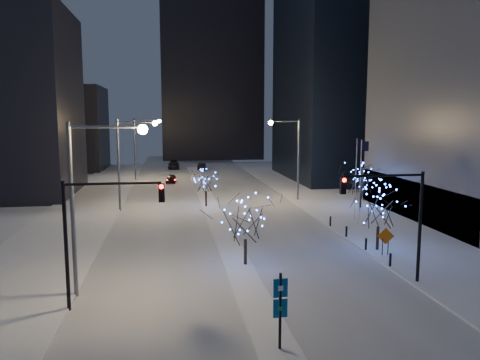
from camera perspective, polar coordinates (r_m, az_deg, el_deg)
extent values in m
plane|color=silver|center=(27.31, 1.66, -14.36)|extent=(160.00, 160.00, 0.00)
cube|color=silver|center=(60.93, -4.25, -1.98)|extent=(20.00, 130.00, 0.02)
cube|color=silver|center=(56.01, -3.85, -2.77)|extent=(2.00, 80.00, 0.15)
cube|color=silver|center=(50.02, 14.61, -4.28)|extent=(10.00, 90.00, 0.15)
cube|color=silver|center=(46.98, -20.12, -5.27)|extent=(8.00, 90.00, 0.15)
cube|color=black|center=(97.30, -21.51, 5.86)|extent=(18.00, 16.00, 16.00)
cube|color=black|center=(117.85, -3.58, 12.94)|extent=(24.00, 14.00, 42.00)
cylinder|color=#595E66|center=(27.93, -19.76, -3.60)|extent=(0.24, 0.24, 10.00)
cylinder|color=#595E66|center=(27.11, -16.04, 6.24)|extent=(4.00, 0.16, 0.16)
sphere|color=#FFD37F|center=(26.93, -11.78, 6.05)|extent=(0.56, 0.56, 0.56)
cylinder|color=#595E66|center=(52.43, -14.58, 1.72)|extent=(0.24, 0.24, 10.00)
cylinder|color=#595E66|center=(52.00, -12.55, 6.93)|extent=(4.00, 0.16, 0.16)
sphere|color=#FFD37F|center=(51.91, -10.33, 6.82)|extent=(0.56, 0.56, 0.56)
cylinder|color=#595E66|center=(77.26, -12.71, 3.64)|extent=(0.24, 0.24, 10.00)
cylinder|color=#595E66|center=(76.96, -11.32, 7.16)|extent=(4.00, 0.16, 0.16)
sphere|color=#FFD37F|center=(76.90, -9.82, 7.09)|extent=(0.56, 0.56, 0.56)
cylinder|color=#595E66|center=(57.29, 7.14, 2.40)|extent=(0.24, 0.24, 10.00)
cylinder|color=#595E66|center=(56.60, 5.50, 7.12)|extent=(3.50, 0.16, 0.16)
sphere|color=#FFD37F|center=(56.20, 3.76, 6.99)|extent=(0.56, 0.56, 0.56)
cylinder|color=black|center=(26.36, -20.44, -7.64)|extent=(0.20, 0.20, 7.00)
cylinder|color=black|center=(25.30, -15.24, -0.42)|extent=(5.00, 0.14, 0.14)
cube|color=black|center=(25.21, -9.54, -1.54)|extent=(0.32, 0.28, 1.00)
sphere|color=#FF0C05|center=(24.98, -9.57, -0.82)|extent=(0.22, 0.22, 0.22)
cylinder|color=black|center=(30.71, 21.08, -5.52)|extent=(0.20, 0.20, 7.00)
cylinder|color=black|center=(28.99, 17.10, 0.52)|extent=(5.00, 0.14, 0.14)
cube|color=black|center=(28.07, 12.45, -0.68)|extent=(0.32, 0.28, 1.00)
sphere|color=#FF0C05|center=(27.85, 12.61, -0.02)|extent=(0.22, 0.22, 0.22)
cylinder|color=silver|center=(44.92, 14.44, -0.34)|extent=(0.10, 0.10, 8.00)
cube|color=black|center=(44.72, 15.00, 3.99)|extent=(0.70, 0.03, 0.90)
cylinder|color=silver|center=(47.43, 13.93, 0.10)|extent=(0.10, 0.10, 8.00)
cube|color=black|center=(47.25, 14.46, 4.19)|extent=(0.70, 0.03, 0.90)
cylinder|color=black|center=(33.85, 17.85, -9.24)|extent=(0.16, 0.16, 0.90)
cylinder|color=black|center=(37.32, 15.10, -7.55)|extent=(0.16, 0.16, 0.90)
cylinder|color=black|center=(40.89, 12.84, -6.14)|extent=(0.16, 0.16, 0.90)
cylinder|color=black|center=(44.53, 10.96, -4.95)|extent=(0.16, 0.16, 0.90)
imported|color=black|center=(73.88, -8.40, 0.16)|extent=(1.81, 3.87, 1.28)
imported|color=black|center=(91.09, -4.65, 1.66)|extent=(2.06, 4.20, 1.32)
imported|color=black|center=(93.48, -8.08, 1.82)|extent=(2.28, 5.33, 1.53)
cylinder|color=black|center=(32.56, 0.65, -8.74)|extent=(0.22, 0.22, 1.77)
cylinder|color=black|center=(53.25, -4.16, -2.28)|extent=(0.22, 0.22, 1.75)
cylinder|color=black|center=(37.55, 16.42, -6.81)|extent=(0.22, 0.22, 1.79)
cylinder|color=black|center=(54.17, 14.46, -2.42)|extent=(0.22, 0.22, 1.59)
cylinder|color=black|center=(21.21, 4.92, -15.83)|extent=(0.12, 0.12, 3.60)
cube|color=#0D5898|center=(20.79, 4.95, -12.97)|extent=(0.64, 0.14, 0.82)
cube|color=#0D5898|center=(21.13, 4.92, -15.32)|extent=(0.64, 0.14, 0.82)
cylinder|color=black|center=(36.23, 16.97, -7.83)|extent=(0.07, 0.07, 1.21)
cylinder|color=black|center=(36.42, 17.60, -7.78)|extent=(0.07, 0.07, 1.21)
cube|color=#DA620B|center=(36.12, 17.34, -6.55)|extent=(1.23, 0.25, 1.24)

